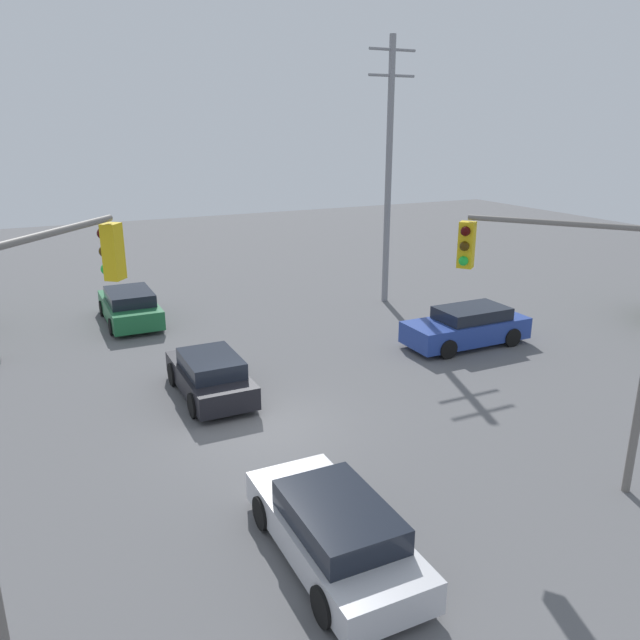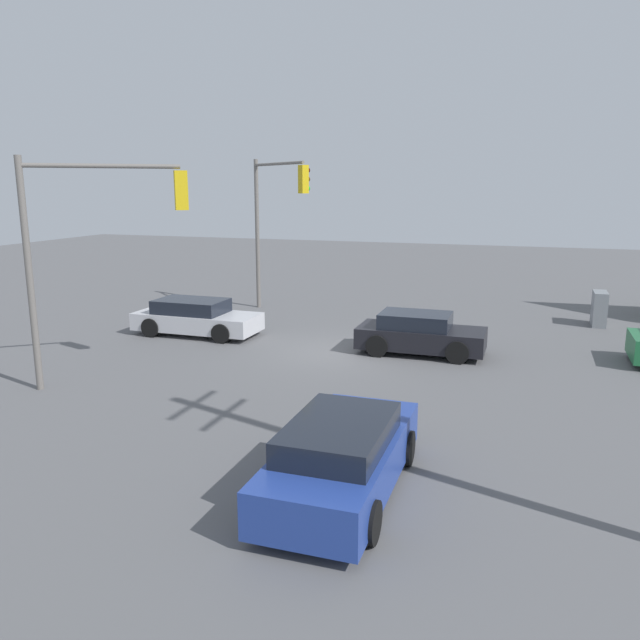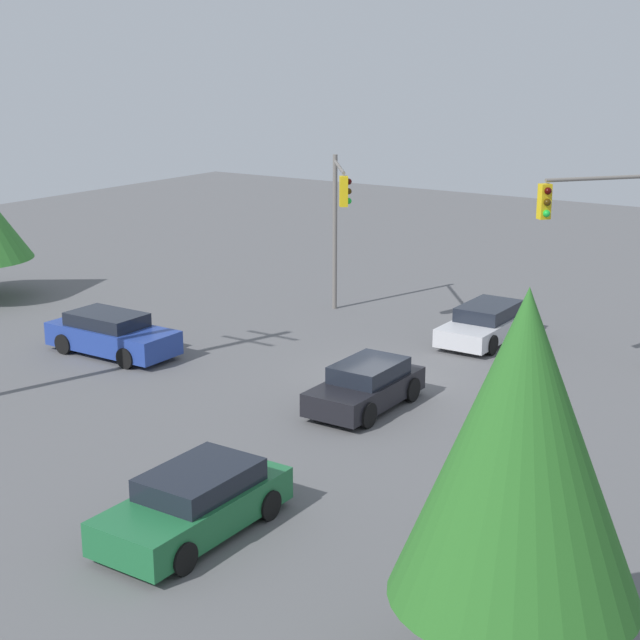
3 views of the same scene
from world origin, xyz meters
name	(u,v)px [view 3 (image 3 of 3)]	position (x,y,z in m)	size (l,w,h in m)	color
ground_plane	(388,380)	(0.00, 0.00, 0.00)	(80.00, 80.00, 0.00)	#5B5B5E
sedan_green	(195,503)	(1.63, -11.01, 0.68)	(2.05, 4.53, 1.40)	#1E6638
sedan_silver	(486,323)	(0.72, 5.70, 0.63)	(1.95, 4.56, 1.29)	silver
sedan_dark	(366,386)	(0.70, -2.50, 0.65)	(1.88, 4.05, 1.33)	black
sedan_blue	(112,334)	(-9.11, -2.83, 0.70)	(4.66, 1.96, 1.42)	#233D93
traffic_signal_main	(611,235)	(5.28, 4.44, 4.44)	(2.83, 3.41, 6.45)	slate
traffic_signal_cross	(339,210)	(-5.18, 5.21, 4.20)	(2.72, 3.46, 6.10)	slate
electrical_cabinet	(484,522)	(7.06, -8.40, 0.67)	(1.19, 0.50, 1.34)	gray
tree_corner	(520,448)	(9.33, -12.48, 4.24)	(3.87, 3.87, 6.68)	#4C3823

